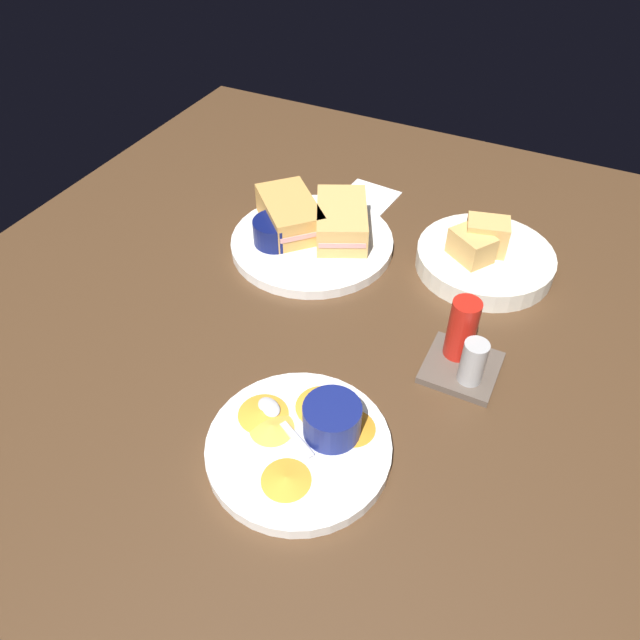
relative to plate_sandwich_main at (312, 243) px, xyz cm
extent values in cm
cube|color=#4C331E|center=(8.54, 7.92, -2.30)|extent=(110.00, 110.00, 3.00)
cylinder|color=white|center=(0.00, 0.00, 0.00)|extent=(25.30, 25.30, 1.60)
cube|color=tan|center=(-3.31, 3.49, 3.20)|extent=(15.00, 12.45, 4.80)
cube|color=#DB938E|center=(-3.31, 3.49, 3.20)|extent=(14.98, 12.01, 0.80)
cube|color=tan|center=(-1.37, -4.61, 3.20)|extent=(14.53, 14.60, 4.80)
cube|color=#DB938E|center=(-1.37, -4.61, 3.20)|extent=(14.28, 14.36, 0.80)
cylinder|color=#0C144C|center=(3.22, -4.69, 2.71)|extent=(6.73, 6.73, 3.82)
cylinder|color=black|center=(3.22, -4.69, 4.22)|extent=(5.52, 5.52, 0.60)
cube|color=silver|center=(-4.21, 1.41, 1.05)|extent=(4.76, 4.11, 0.40)
ellipsoid|color=silver|center=(0.04, -2.08, 1.20)|extent=(3.87, 3.73, 0.80)
cylinder|color=white|center=(34.64, 15.73, 0.00)|extent=(20.60, 20.60, 1.60)
cylinder|color=navy|center=(31.55, 18.31, 2.88)|extent=(6.50, 6.50, 4.16)
cylinder|color=olive|center=(31.55, 18.31, 4.56)|extent=(5.33, 5.33, 0.60)
cube|color=silver|center=(34.49, 15.43, 1.05)|extent=(3.21, 5.26, 0.40)
ellipsoid|color=silver|center=(31.99, 10.53, 1.20)|extent=(3.41, 3.85, 0.80)
cone|color=orange|center=(30.21, 20.25, 1.10)|extent=(7.36, 7.36, 0.60)
cone|color=gold|center=(32.90, 10.25, 1.10)|extent=(7.79, 7.79, 0.60)
cone|color=gold|center=(34.20, 12.11, 1.10)|extent=(5.70, 5.70, 0.60)
cone|color=gold|center=(39.27, 16.70, 1.10)|extent=(7.57, 7.57, 0.60)
cone|color=gold|center=(28.96, 15.86, 1.10)|extent=(8.80, 8.80, 0.60)
cylinder|color=silver|center=(-6.65, 25.54, 0.70)|extent=(20.30, 20.30, 3.00)
cube|color=tan|center=(-7.00, 24.96, 4.69)|extent=(5.75, 6.91, 4.99)
cube|color=tan|center=(-4.30, 23.58, 4.25)|extent=(6.98, 7.43, 4.09)
cube|color=brown|center=(14.94, 28.48, -0.30)|extent=(9.00, 9.00, 1.00)
cylinder|color=red|center=(13.14, 27.28, 4.45)|extent=(3.60, 3.60, 8.50)
cylinder|color=#B2B2B2|center=(16.74, 29.88, 3.20)|extent=(3.00, 3.00, 6.00)
cube|color=white|center=(-15.97, 2.26, -0.60)|extent=(11.80, 10.00, 0.40)
camera|label=1|loc=(67.85, 34.63, 55.93)|focal=33.58mm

